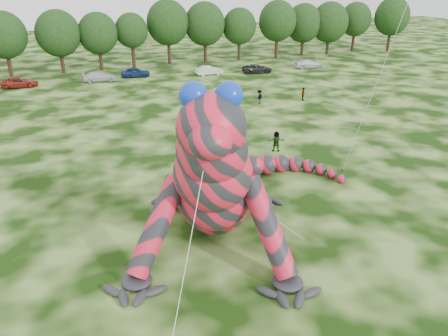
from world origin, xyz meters
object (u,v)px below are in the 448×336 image
car_2 (20,82)px  spectator_3 (303,94)px  tree_10 (168,32)px  spectator_2 (259,97)px  tree_17 (391,24)px  spectator_5 (276,141)px  tree_14 (303,29)px  tree_16 (355,27)px  tree_15 (329,28)px  car_3 (99,77)px  car_7 (309,64)px  tree_13 (277,30)px  tree_8 (99,42)px  car_6 (257,69)px  car_5 (209,70)px  tree_9 (132,40)px  tree_11 (205,32)px  car_4 (135,72)px  inflatable_gecko (215,147)px  tree_7 (59,42)px  tree_6 (5,44)px  tree_12 (239,34)px

car_2 → spectator_3: bearing=-118.8°
tree_10 → spectator_2: (3.79, -28.80, -4.44)m
tree_17 → spectator_5: tree_17 is taller
tree_14 → tree_16: tree_14 is taller
tree_15 → spectator_3: bearing=-127.2°
tree_16 → car_3: 52.13m
spectator_3 → tree_14: bearing=-13.4°
tree_10 → tree_14: tree_10 is taller
car_2 → car_7: 43.88m
tree_13 → tree_16: tree_13 is taller
tree_8 → car_6: bearing=-25.5°
car_5 → car_6: bearing=-101.5°
tree_9 → tree_10: 6.52m
tree_11 → tree_16: tree_11 is taller
car_5 → tree_16: bearing=-73.4°
car_4 → spectator_5: 35.04m
tree_8 → car_2: bearing=-144.9°
tree_14 → car_4: (-33.50, -8.97, -3.97)m
tree_13 → tree_16: bearing=7.0°
tree_10 → car_5: bearing=-72.8°
tree_8 → tree_15: (42.69, 0.79, 0.35)m
car_4 → spectator_2: size_ratio=2.65×
spectator_2 → spectator_5: bearing=36.0°
tree_16 → car_4: 46.66m
tree_9 → tree_10: tree_10 is taller
car_5 → car_6: size_ratio=0.89×
car_6 → car_2: bearing=94.8°
tree_14 → inflatable_gecko: bearing=-124.4°
tree_16 → car_5: (-34.59, -11.94, -3.99)m
tree_13 → tree_11: bearing=175.4°
tree_17 → car_6: (-33.57, -10.44, -4.49)m
inflatable_gecko → car_7: size_ratio=4.09×
car_2 → car_7: bearing=-90.8°
tree_15 → spectator_2: 39.30m
tree_16 → tree_17: tree_17 is taller
tree_7 → tree_8: (5.86, 0.18, -0.27)m
tree_10 → tree_11: size_ratio=1.04×
tree_14 → tree_7: bearing=-177.5°
tree_11 → car_7: tree_11 is taller
tree_13 → car_3: bearing=-165.5°
tree_6 → car_3: tree_6 is taller
tree_14 → spectator_5: size_ratio=5.23×
car_6 → spectator_3: size_ratio=3.02×
inflatable_gecko → tree_6: 52.86m
tree_16 → car_6: 30.36m
spectator_5 → car_7: bearing=-104.9°
tree_12 → tree_16: tree_16 is taller
tree_7 → tree_10: 17.58m
tree_11 → tree_14: tree_11 is taller
tree_7 → spectator_3: 38.69m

